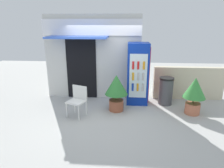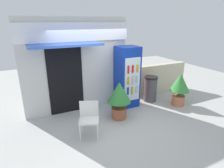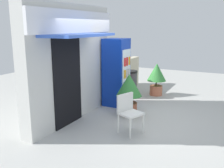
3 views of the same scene
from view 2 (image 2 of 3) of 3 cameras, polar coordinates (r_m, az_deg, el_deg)
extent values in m
plane|color=#B2B2AD|center=(5.28, -0.73, -12.51)|extent=(16.00, 16.00, 0.00)
cube|color=silver|center=(5.91, -10.88, 5.61)|extent=(3.27, 0.33, 2.85)
cube|color=white|center=(5.58, -10.96, 15.31)|extent=(3.27, 0.08, 0.52)
cube|color=blue|center=(5.17, -13.96, 11.59)|extent=(1.90, 0.78, 0.06)
cube|color=black|center=(5.76, -13.93, 1.10)|extent=(1.03, 0.03, 2.09)
cube|color=#0C2D9E|center=(6.13, 4.60, 2.16)|extent=(0.67, 0.63, 1.98)
cube|color=silver|center=(5.86, 6.20, 1.33)|extent=(0.54, 0.02, 1.39)
cube|color=red|center=(6.31, 7.32, 2.54)|extent=(0.02, 0.57, 1.79)
cylinder|color=#1938A5|center=(5.89, 4.88, -2.14)|extent=(0.06, 0.06, 0.24)
cylinder|color=orange|center=(5.96, 6.16, -1.91)|extent=(0.06, 0.06, 0.24)
cylinder|color=#B2B2B7|center=(6.04, 7.46, -1.67)|extent=(0.06, 0.06, 0.24)
cylinder|color=orange|center=(5.77, 5.00, 1.08)|extent=(0.06, 0.06, 0.24)
cylinder|color=#B2B2B7|center=(5.85, 6.36, 1.29)|extent=(0.06, 0.06, 0.24)
cylinder|color=#B2B2B7|center=(5.93, 7.51, 1.46)|extent=(0.06, 0.06, 0.24)
cylinder|color=red|center=(5.67, 5.03, 4.41)|extent=(0.06, 0.06, 0.24)
cylinder|color=red|center=(5.75, 6.35, 4.57)|extent=(0.06, 0.06, 0.24)
cylinder|color=orange|center=(5.84, 7.76, 4.73)|extent=(0.06, 0.06, 0.24)
cylinder|color=silver|center=(4.63, -9.68, -14.56)|extent=(0.04, 0.04, 0.43)
cylinder|color=silver|center=(4.60, -4.39, -14.55)|extent=(0.04, 0.04, 0.43)
cylinder|color=silver|center=(4.94, -9.25, -12.21)|extent=(0.04, 0.04, 0.43)
cylinder|color=silver|center=(4.92, -4.34, -12.17)|extent=(0.04, 0.04, 0.43)
cube|color=silver|center=(4.65, -7.03, -10.87)|extent=(0.59, 0.57, 0.04)
cube|color=silver|center=(4.71, -7.01, -7.40)|extent=(0.45, 0.21, 0.40)
cylinder|color=#995138|center=(5.58, 2.15, -8.68)|extent=(0.44, 0.44, 0.33)
cylinder|color=brown|center=(5.47, 2.18, -6.24)|extent=(0.05, 0.05, 0.19)
cone|color=#2D7533|center=(5.31, 2.23, -2.45)|extent=(0.68, 0.68, 0.59)
cylinder|color=#BC6B4C|center=(6.80, 19.50, -4.61)|extent=(0.43, 0.43, 0.33)
cylinder|color=brown|center=(6.70, 19.74, -2.62)|extent=(0.05, 0.05, 0.17)
cone|color=#388C3D|center=(6.58, 20.10, 0.48)|extent=(0.64, 0.64, 0.59)
cylinder|color=#47474C|center=(6.76, 11.61, -1.69)|extent=(0.44, 0.44, 0.84)
cylinder|color=black|center=(6.61, 11.87, 1.97)|extent=(0.46, 0.46, 0.06)
cube|color=beige|center=(7.66, 14.12, 1.72)|extent=(2.37, 0.23, 1.13)
camera|label=1|loc=(2.94, 89.36, -3.04)|focal=32.18mm
camera|label=3|loc=(4.13, -87.39, -5.02)|focal=40.71mm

